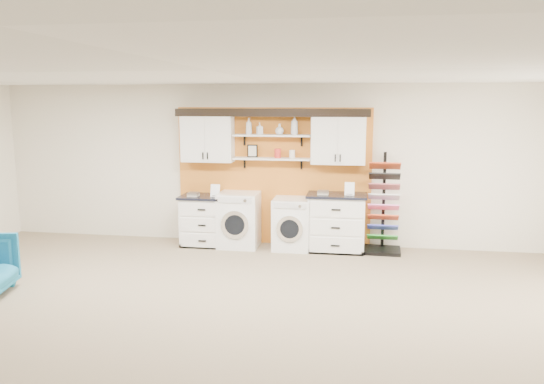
% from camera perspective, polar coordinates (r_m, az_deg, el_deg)
% --- Properties ---
extents(floor, '(10.00, 10.00, 0.00)m').
position_cam_1_polar(floor, '(5.90, -6.14, -15.41)').
color(floor, '#7E7055').
rests_on(floor, ground).
extents(ceiling, '(10.00, 10.00, 0.00)m').
position_cam_1_polar(ceiling, '(5.35, -6.70, 12.87)').
color(ceiling, white).
rests_on(ceiling, wall_back).
extents(wall_back, '(10.00, 0.00, 10.00)m').
position_cam_1_polar(wall_back, '(9.32, 0.18, 2.94)').
color(wall_back, beige).
rests_on(wall_back, floor).
extents(accent_panel, '(3.40, 0.07, 2.40)m').
position_cam_1_polar(accent_panel, '(9.31, 0.15, 1.69)').
color(accent_panel, orange).
rests_on(accent_panel, wall_back).
extents(upper_cabinet_left, '(0.90, 0.35, 0.84)m').
position_cam_1_polar(upper_cabinet_left, '(9.32, -6.93, 5.83)').
color(upper_cabinet_left, silver).
rests_on(upper_cabinet_left, wall_back).
extents(upper_cabinet_right, '(0.90, 0.35, 0.84)m').
position_cam_1_polar(upper_cabinet_right, '(8.96, 7.16, 5.67)').
color(upper_cabinet_right, silver).
rests_on(upper_cabinet_right, wall_back).
extents(shelf_lower, '(1.32, 0.28, 0.03)m').
position_cam_1_polar(shelf_lower, '(9.11, -0.01, 3.60)').
color(shelf_lower, silver).
rests_on(shelf_lower, wall_back).
extents(shelf_upper, '(1.32, 0.28, 0.03)m').
position_cam_1_polar(shelf_upper, '(9.08, -0.01, 6.11)').
color(shelf_upper, silver).
rests_on(shelf_upper, wall_back).
extents(crown_molding, '(3.30, 0.41, 0.13)m').
position_cam_1_polar(crown_molding, '(9.07, 0.00, 8.62)').
color(crown_molding, black).
rests_on(crown_molding, wall_back).
extents(picture_frame, '(0.18, 0.02, 0.22)m').
position_cam_1_polar(picture_frame, '(9.21, -2.12, 4.44)').
color(picture_frame, black).
rests_on(picture_frame, shelf_lower).
extents(canister_red, '(0.11, 0.11, 0.16)m').
position_cam_1_polar(canister_red, '(9.09, 0.61, 4.19)').
color(canister_red, red).
rests_on(canister_red, shelf_lower).
extents(canister_cream, '(0.10, 0.10, 0.14)m').
position_cam_1_polar(canister_cream, '(9.05, 2.18, 4.10)').
color(canister_cream, silver).
rests_on(canister_cream, shelf_lower).
extents(base_cabinet_left, '(0.90, 0.66, 0.88)m').
position_cam_1_polar(base_cabinet_left, '(9.38, -7.01, -3.03)').
color(base_cabinet_left, silver).
rests_on(base_cabinet_left, floor).
extents(base_cabinet_right, '(0.99, 0.66, 0.97)m').
position_cam_1_polar(base_cabinet_right, '(9.02, 6.94, -3.27)').
color(base_cabinet_right, silver).
rests_on(base_cabinet_right, floor).
extents(washer, '(0.68, 0.71, 0.95)m').
position_cam_1_polar(washer, '(9.23, -3.55, -2.98)').
color(washer, white).
rests_on(washer, floor).
extents(dryer, '(0.63, 0.71, 0.88)m').
position_cam_1_polar(dryer, '(9.08, 2.18, -3.41)').
color(dryer, white).
rests_on(dryer, floor).
extents(sample_rack, '(0.63, 0.53, 1.67)m').
position_cam_1_polar(sample_rack, '(9.05, 11.85, -3.06)').
color(sample_rack, black).
rests_on(sample_rack, floor).
extents(soap_bottle_a, '(0.15, 0.15, 0.28)m').
position_cam_1_polar(soap_bottle_a, '(9.14, -2.50, 7.10)').
color(soap_bottle_a, silver).
rests_on(soap_bottle_a, shelf_upper).
extents(soap_bottle_b, '(0.12, 0.12, 0.20)m').
position_cam_1_polar(soap_bottle_b, '(9.11, -1.33, 6.85)').
color(soap_bottle_b, silver).
rests_on(soap_bottle_b, shelf_upper).
extents(soap_bottle_c, '(0.20, 0.20, 0.19)m').
position_cam_1_polar(soap_bottle_c, '(9.05, 0.81, 6.78)').
color(soap_bottle_c, silver).
rests_on(soap_bottle_c, shelf_upper).
extents(soap_bottle_d, '(0.13, 0.13, 0.32)m').
position_cam_1_polar(soap_bottle_d, '(9.02, 2.43, 7.20)').
color(soap_bottle_d, silver).
rests_on(soap_bottle_d, shelf_upper).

